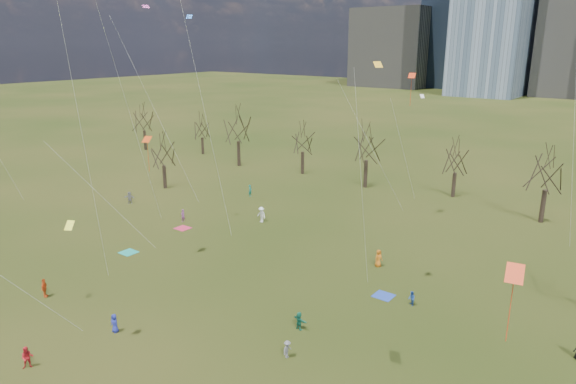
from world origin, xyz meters
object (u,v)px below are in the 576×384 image
Objects in this scene: blanket_teal at (129,252)px; blanket_navy at (384,296)px; person_0 at (115,323)px; blanket_crimson at (183,228)px; person_4 at (44,288)px; person_2 at (27,357)px.

blanket_navy is at bearing 16.13° from blanket_teal.
person_0 reaches higher than blanket_teal.
person_0 reaches higher than blanket_crimson.
blanket_teal is at bearing -163.87° from blanket_navy.
blanket_navy is 0.99× the size of person_4.
person_4 reaches higher than blanket_crimson.
person_0 is at bearing -128.09° from person_4.
person_2 is (-13.92, -22.90, 0.75)m from blanket_navy.
blanket_crimson is 0.99× the size of person_4.
person_2 reaches higher than blanket_crimson.
person_2 is at bearing -55.28° from blanket_teal.
person_4 is at bearing -142.61° from blanket_navy.
person_2 is at bearing -93.58° from person_0.
blanket_teal is 25.83m from blanket_navy.
blanket_navy is at bearing -1.98° from blanket_crimson.
blanket_teal is at bearing -26.35° from person_4.
blanket_navy is 26.81m from person_2.
person_4 reaches higher than blanket_navy.
blanket_navy and blanket_crimson have the same top height.
blanket_crimson is at bearing 129.33° from person_0.
person_4 reaches higher than person_2.
person_4 is at bearing 88.79° from person_2.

